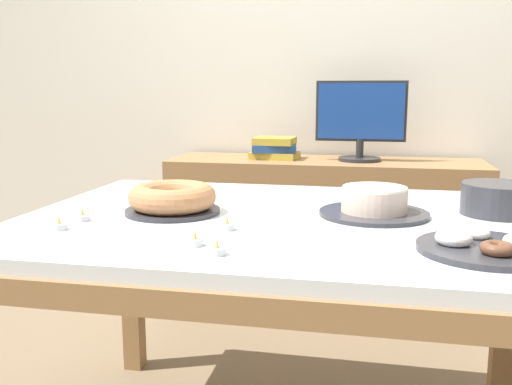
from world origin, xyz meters
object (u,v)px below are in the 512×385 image
object	(u,v)px
cake_golden_bundt	(172,199)
tealight_left_edge	(217,250)
plate_stack	(499,199)
tealight_centre	(195,241)
book_stack	(275,148)
tealight_right_edge	(227,226)
tealight_near_front	(59,226)
computer_monitor	(361,121)
cake_chocolate_round	(374,204)
tealight_near_cakes	(83,217)
pastry_platter	(487,247)

from	to	relation	value
cake_golden_bundt	tealight_left_edge	world-z (taller)	cake_golden_bundt
plate_stack	tealight_centre	distance (m)	0.90
book_stack	tealight_left_edge	world-z (taller)	book_stack
tealight_right_edge	tealight_near_front	xyz separation A→B (m)	(-0.42, -0.09, 0.00)
computer_monitor	tealight_right_edge	xyz separation A→B (m)	(-0.29, -1.39, -0.20)
computer_monitor	cake_golden_bundt	size ratio (longest dim) A/B	1.55
tealight_right_edge	tealight_near_front	size ratio (longest dim) A/B	1.00
book_stack	cake_golden_bundt	bearing A→B (deg)	-93.97
cake_golden_bundt	tealight_left_edge	size ratio (longest dim) A/B	6.83
tealight_left_edge	tealight_right_edge	distance (m)	0.22
plate_stack	tealight_left_edge	size ratio (longest dim) A/B	5.25
computer_monitor	cake_chocolate_round	distance (m)	1.16
tealight_near_cakes	pastry_platter	bearing A→B (deg)	-5.54
pastry_platter	tealight_near_cakes	distance (m)	1.02
book_stack	tealight_near_cakes	bearing A→B (deg)	-101.92
book_stack	plate_stack	bearing A→B (deg)	-51.84
cake_golden_bundt	tealight_near_cakes	world-z (taller)	cake_golden_bundt
tealight_centre	tealight_right_edge	size ratio (longest dim) A/B	1.00
plate_stack	tealight_near_cakes	bearing A→B (deg)	-164.34
tealight_near_front	tealight_near_cakes	world-z (taller)	same
cake_chocolate_round	computer_monitor	bearing A→B (deg)	93.60
tealight_centre	cake_golden_bundt	bearing A→B (deg)	117.85
pastry_platter	tealight_centre	distance (m)	0.65
tealight_left_edge	tealight_near_cakes	size ratio (longest dim) A/B	1.00
cake_golden_bundt	plate_stack	bearing A→B (deg)	10.38
tealight_right_edge	cake_golden_bundt	bearing A→B (deg)	141.22
cake_golden_bundt	tealight_near_front	xyz separation A→B (m)	(-0.21, -0.25, -0.03)
computer_monitor	book_stack	xyz separation A→B (m)	(-0.41, 0.00, -0.14)
pastry_platter	tealight_left_edge	distance (m)	0.59
cake_golden_bundt	tealight_near_cakes	bearing A→B (deg)	-144.42
book_stack	tealight_right_edge	distance (m)	1.40
cake_chocolate_round	tealight_right_edge	distance (m)	0.44
tealight_near_cakes	book_stack	bearing A→B (deg)	78.08
cake_chocolate_round	tealight_right_edge	bearing A→B (deg)	-145.73
tealight_left_edge	tealight_near_front	xyz separation A→B (m)	(-0.45, 0.13, 0.00)
pastry_platter	computer_monitor	bearing A→B (deg)	102.09
cake_golden_bundt	pastry_platter	bearing A→B (deg)	-16.79
computer_monitor	cake_golden_bundt	bearing A→B (deg)	-112.10
computer_monitor	cake_chocolate_round	bearing A→B (deg)	-86.40
tealight_near_front	pastry_platter	bearing A→B (deg)	0.29
pastry_platter	tealight_left_edge	world-z (taller)	pastry_platter
tealight_centre	tealight_right_edge	bearing A→B (deg)	77.75
cake_chocolate_round	cake_golden_bundt	bearing A→B (deg)	-171.72
cake_golden_bundt	tealight_centre	distance (m)	0.37
book_stack	tealight_centre	world-z (taller)	book_stack
cake_chocolate_round	tealight_near_cakes	size ratio (longest dim) A/B	7.71
plate_stack	tealight_near_cakes	size ratio (longest dim) A/B	5.25
cake_golden_bundt	tealight_left_edge	bearing A→B (deg)	-58.03
computer_monitor	tealight_near_front	bearing A→B (deg)	-115.71
book_stack	tealight_near_front	xyz separation A→B (m)	(-0.30, -1.48, -0.06)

